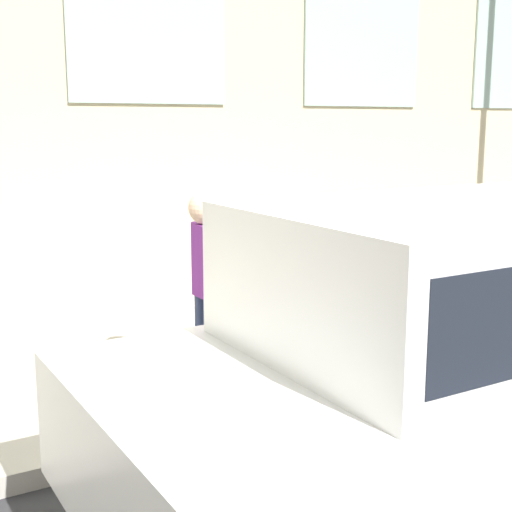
% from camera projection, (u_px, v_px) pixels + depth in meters
% --- Properties ---
extents(ground_plane, '(80.00, 80.00, 0.00)m').
position_uv_depth(ground_plane, '(311.00, 420.00, 5.29)').
color(ground_plane, '#2D2D30').
extents(sidewalk, '(2.97, 60.00, 0.14)m').
position_uv_depth(sidewalk, '(219.00, 356.00, 6.54)').
color(sidewalk, '#B2ADA3').
rests_on(sidewalk, ground_plane).
extents(fire_hydrant, '(0.37, 0.48, 0.70)m').
position_uv_depth(fire_hydrant, '(304.00, 334.00, 5.75)').
color(fire_hydrant, gold).
rests_on(fire_hydrant, sidewalk).
extents(person, '(0.37, 0.25, 1.54)m').
position_uv_depth(person, '(205.00, 272.00, 5.40)').
color(person, navy).
rests_on(person, sidewalk).
extents(parked_truck_white_near, '(1.88, 4.32, 1.75)m').
position_uv_depth(parked_truck_white_near, '(474.00, 337.00, 4.01)').
color(parked_truck_white_near, black).
rests_on(parked_truck_white_near, ground_plane).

